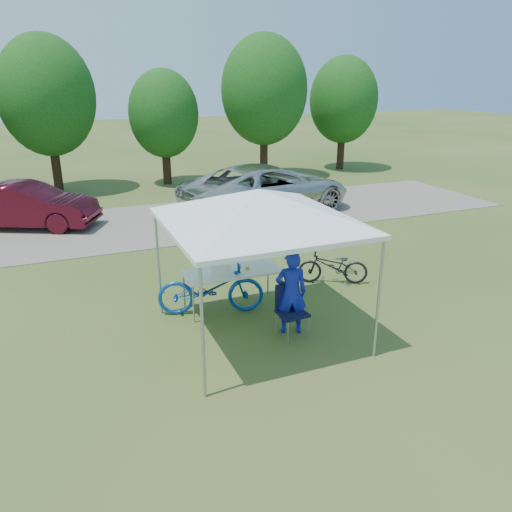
{
  "coord_description": "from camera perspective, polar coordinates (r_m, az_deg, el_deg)",
  "views": [
    {
      "loc": [
        -3.19,
        -7.62,
        4.53
      ],
      "look_at": [
        0.76,
        2.0,
        0.75
      ],
      "focal_mm": 35.0,
      "sensor_mm": 36.0,
      "label": 1
    }
  ],
  "objects": [
    {
      "name": "canopy",
      "position": [
        8.47,
        0.38,
        7.17
      ],
      "size": [
        4.53,
        4.53,
        3.0
      ],
      "color": "#A5A5AA",
      "rests_on": "ground"
    },
    {
      "name": "sedan",
      "position": [
        17.1,
        -24.68,
        5.26
      ],
      "size": [
        4.45,
        3.15,
        1.39
      ],
      "primitive_type": "imported",
      "rotation": [
        0.0,
        0.0,
        1.13
      ],
      "color": "#460B18",
      "rests_on": "gravel_strip"
    },
    {
      "name": "cyclist",
      "position": [
        9.13,
        4.02,
        -4.21
      ],
      "size": [
        0.67,
        0.55,
        1.59
      ],
      "primitive_type": "imported",
      "rotation": [
        0.0,
        0.0,
        2.82
      ],
      "color": "#141EA4",
      "rests_on": "ground"
    },
    {
      "name": "treeline",
      "position": [
        21.88,
        -15.37,
        16.7
      ],
      "size": [
        24.89,
        4.28,
        6.3
      ],
      "color": "#382314",
      "rests_on": "ground"
    },
    {
      "name": "gravel_strip",
      "position": [
        16.57,
        -10.4,
        3.81
      ],
      "size": [
        24.0,
        5.0,
        0.02
      ],
      "primitive_type": "cube",
      "color": "gray",
      "rests_on": "ground"
    },
    {
      "name": "bike_blue",
      "position": [
        9.99,
        -5.19,
        -3.56
      ],
      "size": [
        2.22,
        1.26,
        1.11
      ],
      "primitive_type": "imported",
      "rotation": [
        0.0,
        0.0,
        1.3
      ],
      "color": "#1346A6",
      "rests_on": "ground"
    },
    {
      "name": "folding_table",
      "position": [
        10.09,
        -2.68,
        -1.91
      ],
      "size": [
        1.98,
        0.82,
        0.81
      ],
      "color": "white",
      "rests_on": "ground"
    },
    {
      "name": "ground",
      "position": [
        9.42,
        0.34,
        -8.77
      ],
      "size": [
        100.0,
        100.0,
        0.0
      ],
      "primitive_type": "plane",
      "color": "#2D5119",
      "rests_on": "ground"
    },
    {
      "name": "minivan",
      "position": [
        17.24,
        1.28,
        7.69
      ],
      "size": [
        6.53,
        4.08,
        1.68
      ],
      "primitive_type": "imported",
      "rotation": [
        0.0,
        0.0,
        1.8
      ],
      "color": "beige",
      "rests_on": "gravel_strip"
    },
    {
      "name": "bike_dark",
      "position": [
        11.53,
        8.8,
        -1.16
      ],
      "size": [
        1.67,
        1.2,
        0.83
      ],
      "primitive_type": "imported",
      "rotation": [
        0.0,
        0.0,
        -2.03
      ],
      "color": "black",
      "rests_on": "ground"
    },
    {
      "name": "folding_chair",
      "position": [
        9.17,
        3.88,
        -5.64
      ],
      "size": [
        0.53,
        0.55,
        0.96
      ],
      "rotation": [
        0.0,
        0.0,
        0.09
      ],
      "color": "black",
      "rests_on": "ground"
    },
    {
      "name": "ice_cream_cup",
      "position": [
        10.12,
        -0.97,
        -1.4
      ],
      "size": [
        0.07,
        0.07,
        0.05
      ],
      "primitive_type": "cylinder",
      "color": "gold",
      "rests_on": "folding_table"
    },
    {
      "name": "cooler",
      "position": [
        9.93,
        -4.27,
        -1.08
      ],
      "size": [
        0.42,
        0.29,
        0.31
      ],
      "color": "white",
      "rests_on": "folding_table"
    }
  ]
}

